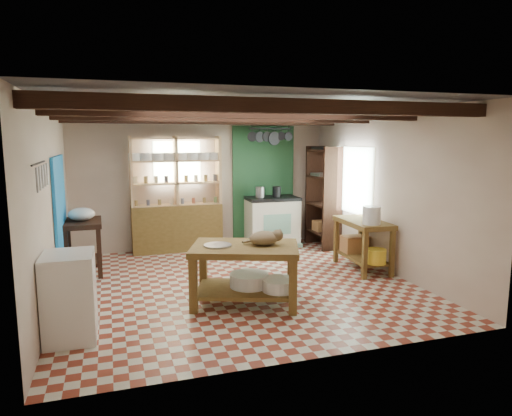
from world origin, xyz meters
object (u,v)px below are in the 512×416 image
object	(u,v)px
work_table	(245,274)
prep_table	(83,247)
right_counter	(363,245)
stove	(272,221)
white_cabinet	(70,296)
cat	(264,238)

from	to	relation	value
work_table	prep_table	bearing A→B (deg)	155.48
right_counter	stove	bearing A→B (deg)	116.23
white_cabinet	right_counter	xyz separation A→B (m)	(4.40, 1.36, -0.06)
white_cabinet	right_counter	size ratio (longest dim) A/B	0.82
work_table	cat	bearing A→B (deg)	11.31
stove	white_cabinet	bearing A→B (deg)	-135.00
work_table	right_counter	bearing A→B (deg)	42.06
stove	white_cabinet	world-z (taller)	stove
cat	prep_table	bearing A→B (deg)	148.19
stove	right_counter	bearing A→B (deg)	-66.00
work_table	prep_table	world-z (taller)	prep_table
work_table	white_cabinet	bearing A→B (deg)	-147.33
stove	right_counter	world-z (taller)	stove
prep_table	cat	xyz separation A→B (m)	(2.33, -2.12, 0.44)
work_table	prep_table	distance (m)	2.95
white_cabinet	cat	size ratio (longest dim) A/B	2.35
cat	work_table	bearing A→B (deg)	-178.69
prep_table	white_cabinet	distance (m)	2.54
work_table	white_cabinet	xyz separation A→B (m)	(-2.10, -0.45, 0.08)
work_table	right_counter	xyz separation A→B (m)	(2.30, 0.91, 0.03)
work_table	right_counter	world-z (taller)	right_counter
prep_table	work_table	bearing A→B (deg)	-46.28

